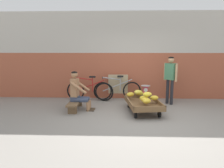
% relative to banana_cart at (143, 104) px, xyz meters
% --- Properties ---
extents(ground_plane, '(80.00, 80.00, 0.00)m').
position_rel_banana_cart_xyz_m(ground_plane, '(-0.12, -0.86, -0.24)').
color(ground_plane, gray).
extents(back_wall, '(16.00, 0.30, 3.06)m').
position_rel_banana_cart_xyz_m(back_wall, '(-0.12, 1.82, 1.29)').
color(back_wall, '#A35138').
rests_on(back_wall, ground).
extents(banana_cart, '(1.02, 1.54, 0.36)m').
position_rel_banana_cart_xyz_m(banana_cart, '(0.00, 0.00, 0.00)').
color(banana_cart, brown).
rests_on(banana_cart, ground).
extents(banana_pile, '(0.93, 1.25, 0.26)m').
position_rel_banana_cart_xyz_m(banana_pile, '(-0.01, 0.01, 0.22)').
color(banana_pile, yellow).
rests_on(banana_pile, banana_cart).
extents(low_bench, '(0.30, 1.10, 0.27)m').
position_rel_banana_cart_xyz_m(low_bench, '(-1.96, 0.15, -0.04)').
color(low_bench, brown).
rests_on(low_bench, ground).
extents(vendor_seated, '(0.70, 0.51, 1.14)m').
position_rel_banana_cart_xyz_m(vendor_seated, '(-1.87, 0.14, 0.33)').
color(vendor_seated, '#9E704C').
rests_on(vendor_seated, ground).
extents(plastic_crate, '(0.36, 0.28, 0.30)m').
position_rel_banana_cart_xyz_m(plastic_crate, '(0.19, 0.99, -0.09)').
color(plastic_crate, gold).
rests_on(plastic_crate, ground).
extents(weighing_scale, '(0.30, 0.30, 0.29)m').
position_rel_banana_cart_xyz_m(weighing_scale, '(0.19, 0.99, 0.21)').
color(weighing_scale, '#28282D').
rests_on(weighing_scale, plastic_crate).
extents(bicycle_near_left, '(1.65, 0.48, 0.86)m').
position_rel_banana_cart_xyz_m(bicycle_near_left, '(-1.70, 1.28, 0.11)').
color(bicycle_near_left, black).
rests_on(bicycle_near_left, ground).
extents(bicycle_far_left, '(1.66, 0.48, 0.86)m').
position_rel_banana_cart_xyz_m(bicycle_far_left, '(-0.74, 1.40, 0.11)').
color(bicycle_far_left, black).
rests_on(bicycle_far_left, ground).
extents(sign_board, '(0.70, 0.23, 0.88)m').
position_rel_banana_cart_xyz_m(sign_board, '(-0.72, 1.62, 0.20)').
color(sign_board, '#C6B289').
rests_on(sign_board, ground).
extents(customer_adult, '(0.36, 0.39, 1.53)m').
position_rel_banana_cart_xyz_m(customer_adult, '(0.95, 0.92, 0.71)').
color(customer_adult, '#232328').
rests_on(customer_adult, ground).
extents(shopping_bag, '(0.18, 0.12, 0.24)m').
position_rel_banana_cart_xyz_m(shopping_bag, '(0.39, 0.51, -0.12)').
color(shopping_bag, green).
rests_on(shopping_bag, ground).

